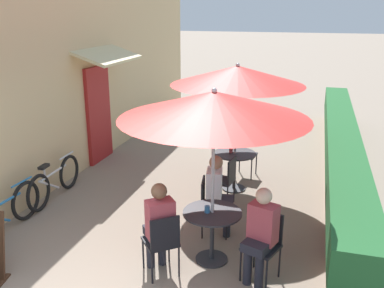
# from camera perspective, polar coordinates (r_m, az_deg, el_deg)

# --- Properties ---
(cafe_facade_wall) EXTENTS (0.98, 10.98, 4.20)m
(cafe_facade_wall) POSITION_cam_1_polar(r_m,az_deg,el_deg) (9.91, -12.35, 10.34)
(cafe_facade_wall) COLOR #D6B784
(cafe_facade_wall) RESTS_ON ground_plane
(planter_hedge) EXTENTS (0.60, 9.98, 1.01)m
(planter_hedge) POSITION_cam_1_polar(r_m,az_deg,el_deg) (9.11, 19.21, -0.90)
(planter_hedge) COLOR tan
(planter_hedge) RESTS_ON ground_plane
(patio_table_near) EXTENTS (0.78, 0.78, 0.72)m
(patio_table_near) POSITION_cam_1_polar(r_m,az_deg,el_deg) (5.80, 2.70, -10.75)
(patio_table_near) COLOR #28282D
(patio_table_near) RESTS_ON ground_plane
(patio_umbrella_near) EXTENTS (2.38, 2.38, 2.38)m
(patio_umbrella_near) POSITION_cam_1_polar(r_m,az_deg,el_deg) (5.23, 2.95, 5.21)
(patio_umbrella_near) COLOR #B7B7BC
(patio_umbrella_near) RESTS_ON ground_plane
(cafe_chair_near_left) EXTENTS (0.56, 0.56, 0.87)m
(cafe_chair_near_left) POSITION_cam_1_polar(r_m,az_deg,el_deg) (5.50, -3.98, -12.64)
(cafe_chair_near_left) COLOR black
(cafe_chair_near_left) RESTS_ON ground_plane
(seated_patron_near_left) EXTENTS (0.50, 0.51, 1.25)m
(seated_patron_near_left) POSITION_cam_1_polar(r_m,az_deg,el_deg) (5.50, -4.42, -10.56)
(seated_patron_near_left) COLOR #23232D
(seated_patron_near_left) RESTS_ON ground_plane
(cafe_chair_near_right) EXTENTS (0.51, 0.51, 0.87)m
(cafe_chair_near_right) POSITION_cam_1_polar(r_m,az_deg,el_deg) (5.55, 9.60, -12.54)
(cafe_chair_near_right) COLOR black
(cafe_chair_near_right) RESTS_ON ground_plane
(seated_patron_near_right) EXTENTS (0.44, 0.49, 1.25)m
(seated_patron_near_right) POSITION_cam_1_polar(r_m,az_deg,el_deg) (5.38, 9.14, -11.47)
(seated_patron_near_right) COLOR #23232D
(seated_patron_near_right) RESTS_ON ground_plane
(cafe_chair_near_back) EXTENTS (0.46, 0.46, 0.87)m
(cafe_chair_near_back) POSITION_cam_1_polar(r_m,az_deg,el_deg) (6.46, 2.44, -7.72)
(cafe_chair_near_back) COLOR black
(cafe_chair_near_back) RESTS_ON ground_plane
(seated_patron_near_back) EXTENTS (0.45, 0.38, 1.25)m
(seated_patron_near_back) POSITION_cam_1_polar(r_m,az_deg,el_deg) (6.39, 3.47, -6.38)
(seated_patron_near_back) COLOR #23232D
(seated_patron_near_back) RESTS_ON ground_plane
(coffee_cup_near) EXTENTS (0.07, 0.07, 0.09)m
(coffee_cup_near) POSITION_cam_1_polar(r_m,az_deg,el_deg) (5.67, 2.04, -8.69)
(coffee_cup_near) COLOR teal
(coffee_cup_near) RESTS_ON patio_table_near
(patio_table_mid) EXTENTS (0.78, 0.78, 0.72)m
(patio_table_mid) POSITION_cam_1_polar(r_m,az_deg,el_deg) (8.03, 5.70, -2.52)
(patio_table_mid) COLOR #28282D
(patio_table_mid) RESTS_ON ground_plane
(patio_umbrella_mid) EXTENTS (2.38, 2.38, 2.38)m
(patio_umbrella_mid) POSITION_cam_1_polar(r_m,az_deg,el_deg) (7.62, 6.07, 9.09)
(patio_umbrella_mid) COLOR #B7B7BC
(patio_umbrella_mid) RESTS_ON ground_plane
(cafe_chair_mid_left) EXTENTS (0.45, 0.45, 0.87)m
(cafe_chair_mid_left) POSITION_cam_1_polar(r_m,az_deg,el_deg) (7.36, 4.49, -4.49)
(cafe_chair_mid_left) COLOR black
(cafe_chair_mid_left) RESTS_ON ground_plane
(cafe_chair_mid_right) EXTENTS (0.45, 0.45, 0.87)m
(cafe_chair_mid_right) POSITION_cam_1_polar(r_m,az_deg,el_deg) (8.71, 6.71, -0.98)
(cafe_chair_mid_right) COLOR black
(cafe_chair_mid_right) RESTS_ON ground_plane
(coffee_cup_mid) EXTENTS (0.07, 0.07, 0.09)m
(coffee_cup_mid) POSITION_cam_1_polar(r_m,az_deg,el_deg) (7.97, 5.22, -0.82)
(coffee_cup_mid) COLOR #B73D3D
(coffee_cup_mid) RESTS_ON patio_table_mid
(bicycle_leaning) EXTENTS (0.13, 1.65, 0.73)m
(bicycle_leaning) POSITION_cam_1_polar(r_m,az_deg,el_deg) (7.11, -23.89, -8.44)
(bicycle_leaning) COLOR black
(bicycle_leaning) RESTS_ON ground_plane
(bicycle_second) EXTENTS (0.12, 1.66, 0.74)m
(bicycle_second) POSITION_cam_1_polar(r_m,az_deg,el_deg) (8.03, -17.86, -4.72)
(bicycle_second) COLOR black
(bicycle_second) RESTS_ON ground_plane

